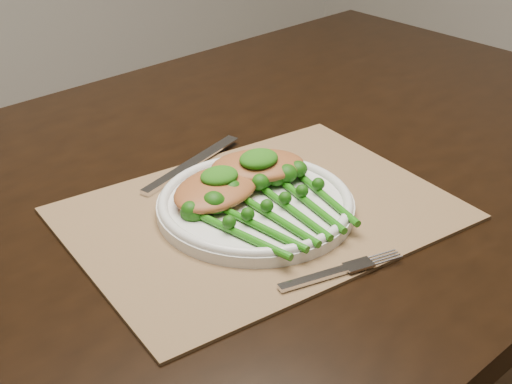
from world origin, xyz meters
TOP-DOWN VIEW (x-y plane):
  - dining_table at (-0.06, -0.02)m, footprint 1.68×1.05m
  - placemat at (-0.07, -0.12)m, footprint 0.49×0.37m
  - dinner_plate at (-0.08, -0.12)m, footprint 0.25×0.25m
  - knife at (-0.09, 0.03)m, footprint 0.20×0.08m
  - fork at (-0.07, -0.28)m, footprint 0.16×0.05m
  - chicken_fillet_left at (-0.11, -0.08)m, footprint 0.15×0.13m
  - chicken_fillet_right at (-0.04, -0.07)m, footprint 0.15×0.13m
  - pesto_dollop_left at (-0.10, -0.08)m, footprint 0.05×0.04m
  - pesto_dollop_right at (-0.04, -0.08)m, footprint 0.05×0.05m
  - broccolini_bundle at (-0.07, -0.17)m, footprint 0.17×0.18m

SIDE VIEW (x-z plane):
  - dining_table at x=-0.06m, z-range 0.00..0.75m
  - placemat at x=-0.07m, z-range 0.75..0.75m
  - fork at x=-0.07m, z-range 0.76..0.76m
  - knife at x=-0.09m, z-range 0.76..0.76m
  - dinner_plate at x=-0.08m, z-range 0.75..0.78m
  - broccolini_bundle at x=-0.07m, z-range 0.76..0.79m
  - chicken_fillet_left at x=-0.11m, z-range 0.77..0.80m
  - chicken_fillet_right at x=-0.04m, z-range 0.78..0.80m
  - pesto_dollop_left at x=-0.10m, z-range 0.79..0.81m
  - pesto_dollop_right at x=-0.04m, z-range 0.79..0.81m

